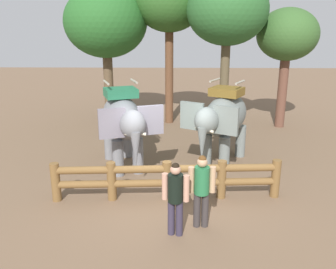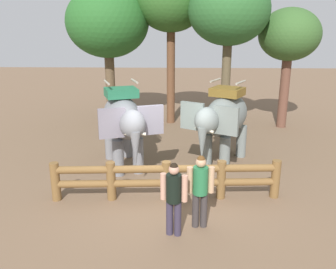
# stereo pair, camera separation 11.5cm
# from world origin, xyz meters

# --- Properties ---
(ground_plane) EXTENTS (60.00, 60.00, 0.00)m
(ground_plane) POSITION_xyz_m (0.00, 0.00, 0.00)
(ground_plane) COLOR brown
(log_fence) EXTENTS (6.06, 0.60, 1.05)m
(log_fence) POSITION_xyz_m (0.00, -0.20, 0.60)
(log_fence) COLOR brown
(log_fence) RESTS_ON ground
(elephant_near_left) EXTENTS (2.35, 3.35, 2.81)m
(elephant_near_left) POSITION_xyz_m (-1.43, 1.96, 1.58)
(elephant_near_left) COLOR slate
(elephant_near_left) RESTS_ON ground
(elephant_center) EXTENTS (2.61, 3.23, 2.77)m
(elephant_center) POSITION_xyz_m (1.76, 2.42, 1.56)
(elephant_center) COLOR slate
(elephant_center) RESTS_ON ground
(tourist_woman_in_black) EXTENTS (0.62, 0.35, 1.74)m
(tourist_woman_in_black) POSITION_xyz_m (0.81, -1.58, 1.01)
(tourist_woman_in_black) COLOR #373131
(tourist_woman_in_black) RESTS_ON ground
(tourist_man_in_blue) EXTENTS (0.59, 0.39, 1.71)m
(tourist_man_in_blue) POSITION_xyz_m (0.23, -1.94, 0.99)
(tourist_man_in_blue) COLOR #322C3F
(tourist_man_in_blue) RESTS_ON ground
(tree_far_left) EXTENTS (3.67, 3.67, 6.12)m
(tree_far_left) POSITION_xyz_m (-2.90, 7.65, 4.52)
(tree_far_left) COLOR brown
(tree_far_left) RESTS_ON ground
(tree_back_center) EXTENTS (3.28, 3.28, 6.40)m
(tree_back_center) POSITION_xyz_m (2.26, 6.34, 4.95)
(tree_back_center) COLOR brown
(tree_back_center) RESTS_ON ground
(tree_far_right) EXTENTS (3.02, 3.02, 6.69)m
(tree_far_right) POSITION_xyz_m (-0.09, 7.67, 5.32)
(tree_far_right) COLOR brown
(tree_far_right) RESTS_ON ground
(tree_deep_back) EXTENTS (2.60, 2.60, 5.17)m
(tree_deep_back) POSITION_xyz_m (4.95, 7.06, 3.97)
(tree_deep_back) COLOR brown
(tree_deep_back) RESTS_ON ground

